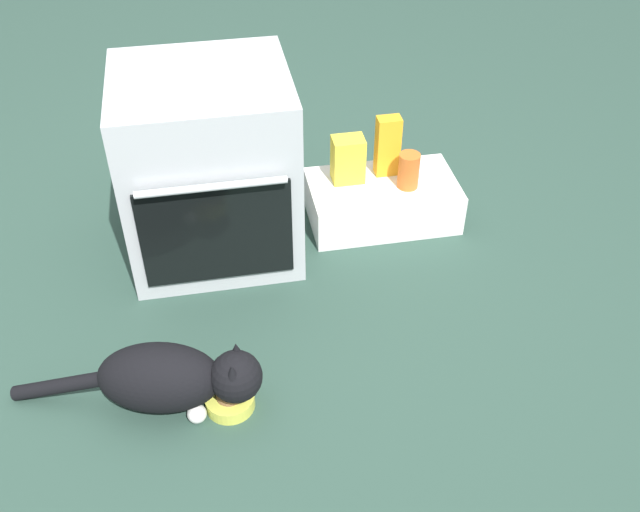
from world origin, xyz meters
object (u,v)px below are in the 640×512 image
Objects in this scene: snack_bag at (348,159)px; oven at (209,167)px; pantry_cabinet at (382,201)px; food_bowl at (230,400)px; juice_carton at (388,146)px; cat at (172,378)px; sauce_jar at (409,171)px.

oven is at bearing -170.03° from snack_bag.
oven is at bearing -176.51° from pantry_cabinet.
oven is 0.84m from food_bowl.
juice_carton reaches higher than pantry_cabinet.
cat is (-0.16, 0.04, 0.09)m from food_bowl.
food_bowl is (-0.02, -0.78, -0.31)m from oven.
food_bowl is at bearing -121.93° from snack_bag.
food_bowl is 1.06× the size of sauce_jar.
pantry_cabinet is at bearing 157.51° from sauce_jar.
sauce_jar is at bearing 0.37° from oven.
food_bowl is 0.82× the size of snack_bag.
food_bowl is 1.17m from juice_carton.
pantry_cabinet is 1.14m from cat.
pantry_cabinet is 0.22m from juice_carton.
food_bowl is at bearing -128.20° from juice_carton.
pantry_cabinet is 3.16× the size of snack_bag.
oven is 3.80× the size of snack_bag.
juice_carton is at bearing 9.26° from oven.
snack_bag is (-0.13, 0.05, 0.17)m from pantry_cabinet.
sauce_jar is (0.74, 0.00, -0.11)m from oven.
oven is 1.20× the size of pantry_cabinet.
oven reaches higher than sauce_jar.
food_bowl is 0.20× the size of cat.
cat is (-0.83, -0.79, 0.04)m from pantry_cabinet.
oven is 0.91× the size of cat.
sauce_jar is (0.08, -0.04, 0.15)m from pantry_cabinet.
cat reaches higher than pantry_cabinet.
pantry_cabinet is 0.18m from sauce_jar.
snack_bag is 0.23m from sauce_jar.
cat is (-0.18, -0.75, -0.22)m from oven.
oven is 2.85× the size of juice_carton.
food_bowl is (-0.67, -0.82, -0.06)m from pantry_cabinet.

